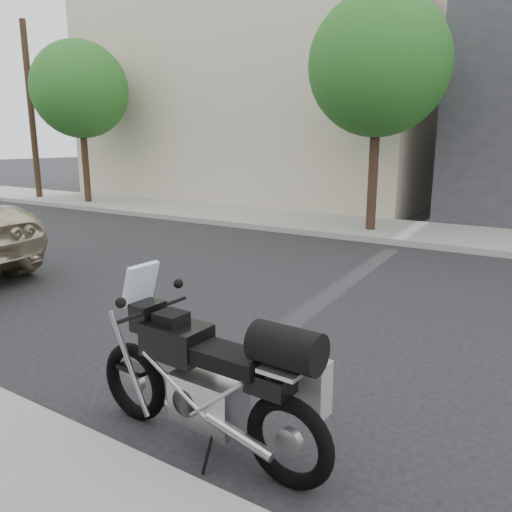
# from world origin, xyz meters

# --- Properties ---
(ground) EXTENTS (120.00, 120.00, 0.00)m
(ground) POSITION_xyz_m (0.00, 0.00, 0.00)
(ground) COLOR black
(ground) RESTS_ON ground
(far_sidewalk) EXTENTS (44.00, 3.00, 0.15)m
(far_sidewalk) POSITION_xyz_m (0.00, -6.50, 0.07)
(far_sidewalk) COLOR gray
(far_sidewalk) RESTS_ON ground
(far_building_cream) EXTENTS (14.00, 11.00, 8.00)m
(far_building_cream) POSITION_xyz_m (9.00, -13.50, 4.00)
(far_building_cream) COLOR #B9B294
(far_building_cream) RESTS_ON ground
(street_tree_mid) EXTENTS (3.40, 3.40, 5.70)m
(street_tree_mid) POSITION_xyz_m (2.00, -6.00, 4.14)
(street_tree_mid) COLOR #332217
(street_tree_mid) RESTS_ON far_sidewalk
(street_tree_right) EXTENTS (3.40, 3.40, 5.70)m
(street_tree_right) POSITION_xyz_m (13.00, -6.00, 4.14)
(street_tree_right) COLOR #332217
(street_tree_right) RESTS_ON far_sidewalk
(utility_pole) EXTENTS (0.24, 0.24, 6.70)m
(utility_pole) POSITION_xyz_m (16.00, -6.00, 3.50)
(utility_pole) COLOR #332217
(utility_pole) RESTS_ON far_sidewalk
(motorcycle) EXTENTS (2.26, 0.73, 1.43)m
(motorcycle) POSITION_xyz_m (-0.30, 3.51, 0.62)
(motorcycle) COLOR black
(motorcycle) RESTS_ON ground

